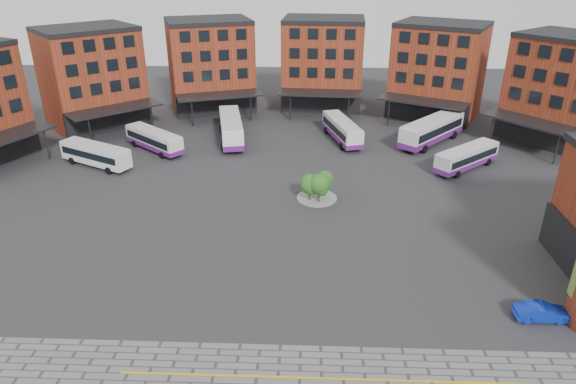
{
  "coord_description": "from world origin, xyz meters",
  "views": [
    {
      "loc": [
        0.81,
        -38.39,
        24.84
      ],
      "look_at": [
        -0.89,
        5.14,
        4.0
      ],
      "focal_mm": 32.0,
      "sensor_mm": 36.0,
      "label": 1
    }
  ],
  "objects_px": {
    "bus_c": "(231,128)",
    "bus_d": "(342,130)",
    "bus_a": "(95,153)",
    "bus_b": "(154,140)",
    "blue_car": "(542,312)",
    "tree_island": "(318,185)",
    "bus_f": "(467,157)",
    "bus_e": "(432,130)"
  },
  "relations": [
    {
      "from": "bus_f",
      "to": "blue_car",
      "type": "relative_size",
      "value": 2.31
    },
    {
      "from": "tree_island",
      "to": "bus_b",
      "type": "bearing_deg",
      "value": 146.55
    },
    {
      "from": "bus_d",
      "to": "blue_car",
      "type": "relative_size",
      "value": 2.76
    },
    {
      "from": "tree_island",
      "to": "bus_c",
      "type": "xyz_separation_m",
      "value": [
        -11.93,
        18.63,
        0.01
      ]
    },
    {
      "from": "bus_c",
      "to": "blue_car",
      "type": "xyz_separation_m",
      "value": [
        28.15,
        -37.73,
        -1.22
      ]
    },
    {
      "from": "bus_b",
      "to": "blue_car",
      "type": "xyz_separation_m",
      "value": [
        37.94,
        -33.44,
        -0.88
      ]
    },
    {
      "from": "tree_island",
      "to": "blue_car",
      "type": "relative_size",
      "value": 1.11
    },
    {
      "from": "bus_c",
      "to": "bus_f",
      "type": "xyz_separation_m",
      "value": [
        30.39,
        -9.09,
        -0.35
      ]
    },
    {
      "from": "bus_c",
      "to": "bus_f",
      "type": "bearing_deg",
      "value": -27.66
    },
    {
      "from": "bus_c",
      "to": "bus_e",
      "type": "bearing_deg",
      "value": -10.97
    },
    {
      "from": "bus_a",
      "to": "bus_e",
      "type": "distance_m",
      "value": 44.72
    },
    {
      "from": "tree_island",
      "to": "blue_car",
      "type": "height_order",
      "value": "tree_island"
    },
    {
      "from": "tree_island",
      "to": "bus_b",
      "type": "height_order",
      "value": "tree_island"
    },
    {
      "from": "bus_c",
      "to": "bus_d",
      "type": "distance_m",
      "value": 15.63
    },
    {
      "from": "bus_e",
      "to": "bus_a",
      "type": "bearing_deg",
      "value": -124.67
    },
    {
      "from": "tree_island",
      "to": "bus_f",
      "type": "height_order",
      "value": "tree_island"
    },
    {
      "from": "bus_f",
      "to": "bus_d",
      "type": "bearing_deg",
      "value": -163.18
    },
    {
      "from": "bus_b",
      "to": "bus_d",
      "type": "bearing_deg",
      "value": -38.94
    },
    {
      "from": "bus_a",
      "to": "bus_d",
      "type": "xyz_separation_m",
      "value": [
        31.17,
        10.61,
        -0.05
      ]
    },
    {
      "from": "bus_e",
      "to": "bus_f",
      "type": "xyz_separation_m",
      "value": [
        2.37,
        -9.11,
        -0.37
      ]
    },
    {
      "from": "bus_a",
      "to": "bus_c",
      "type": "relative_size",
      "value": 0.79
    },
    {
      "from": "tree_island",
      "to": "bus_f",
      "type": "xyz_separation_m",
      "value": [
        18.47,
        9.54,
        -0.33
      ]
    },
    {
      "from": "bus_a",
      "to": "tree_island",
      "type": "bearing_deg",
      "value": -80.22
    },
    {
      "from": "tree_island",
      "to": "bus_c",
      "type": "height_order",
      "value": "bus_c"
    },
    {
      "from": "bus_b",
      "to": "blue_car",
      "type": "relative_size",
      "value": 2.31
    },
    {
      "from": "bus_b",
      "to": "blue_car",
      "type": "bearing_deg",
      "value": -91.21
    },
    {
      "from": "bus_c",
      "to": "bus_f",
      "type": "distance_m",
      "value": 31.72
    },
    {
      "from": "bus_f",
      "to": "bus_e",
      "type": "bearing_deg",
      "value": 154.64
    },
    {
      "from": "tree_island",
      "to": "bus_e",
      "type": "height_order",
      "value": "bus_e"
    },
    {
      "from": "bus_d",
      "to": "blue_car",
      "type": "distance_m",
      "value": 40.34
    },
    {
      "from": "bus_b",
      "to": "bus_d",
      "type": "height_order",
      "value": "bus_d"
    },
    {
      "from": "bus_a",
      "to": "bus_e",
      "type": "height_order",
      "value": "bus_e"
    },
    {
      "from": "bus_a",
      "to": "bus_c",
      "type": "bearing_deg",
      "value": -30.03
    },
    {
      "from": "bus_b",
      "to": "bus_d",
      "type": "distance_m",
      "value": 25.87
    },
    {
      "from": "tree_island",
      "to": "bus_c",
      "type": "relative_size",
      "value": 0.35
    },
    {
      "from": "bus_f",
      "to": "bus_c",
      "type": "bearing_deg",
      "value": -146.58
    },
    {
      "from": "bus_d",
      "to": "bus_f",
      "type": "bearing_deg",
      "value": -49.41
    },
    {
      "from": "bus_d",
      "to": "blue_car",
      "type": "height_order",
      "value": "bus_d"
    },
    {
      "from": "bus_e",
      "to": "bus_c",
      "type": "bearing_deg",
      "value": -137.59
    },
    {
      "from": "tree_island",
      "to": "bus_d",
      "type": "xyz_separation_m",
      "value": [
        3.69,
        19.23,
        -0.23
      ]
    },
    {
      "from": "bus_c",
      "to": "bus_a",
      "type": "bearing_deg",
      "value": -158.24
    },
    {
      "from": "bus_d",
      "to": "bus_b",
      "type": "bearing_deg",
      "value": 174.72
    }
  ]
}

